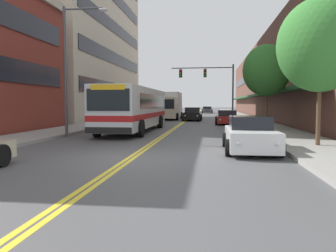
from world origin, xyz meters
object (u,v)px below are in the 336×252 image
(car_dark_grey_moving_second, at_px, (207,110))
(car_red_parked_right_mid, at_px, (227,118))
(car_slate_blue_parked_left_near, at_px, (154,114))
(traffic_signal_mast, at_px, (211,80))
(car_white_parked_right_foreground, at_px, (250,135))
(box_truck, at_px, (170,106))
(street_tree_right_mid, at_px, (266,71))
(fire_hydrant, at_px, (254,122))
(street_tree_right_near, at_px, (321,45))
(car_black_moving_lead, at_px, (192,114))
(street_lamp_left_near, at_px, (72,59))
(city_bus, at_px, (135,107))

(car_dark_grey_moving_second, bearing_deg, car_red_parked_right_mid, -86.56)
(car_slate_blue_parked_left_near, distance_m, traffic_signal_mast, 8.82)
(car_slate_blue_parked_left_near, xyz_separation_m, car_white_parked_right_foreground, (8.62, -27.49, 0.08))
(car_slate_blue_parked_left_near, height_order, car_white_parked_right_foreground, car_white_parked_right_foreground)
(box_truck, height_order, street_tree_right_mid, street_tree_right_mid)
(car_dark_grey_moving_second, height_order, fire_hydrant, car_dark_grey_moving_second)
(box_truck, xyz_separation_m, street_tree_right_near, (9.36, -25.43, 2.63))
(car_black_moving_lead, relative_size, street_lamp_left_near, 0.68)
(car_red_parked_right_mid, height_order, street_tree_right_near, street_tree_right_near)
(city_bus, height_order, car_black_moving_lead, city_bus)
(car_white_parked_right_foreground, height_order, fire_hydrant, car_white_parked_right_foreground)
(car_red_parked_right_mid, xyz_separation_m, street_lamp_left_near, (-9.16, -13.21, 3.77))
(street_lamp_left_near, bearing_deg, street_tree_right_near, -14.82)
(car_slate_blue_parked_left_near, distance_m, box_truck, 2.62)
(car_white_parked_right_foreground, distance_m, car_black_moving_lead, 24.11)
(car_dark_grey_moving_second, xyz_separation_m, street_lamp_left_near, (-7.00, -49.05, 3.75))
(car_white_parked_right_foreground, bearing_deg, street_lamp_left_near, 155.21)
(traffic_signal_mast, bearing_deg, car_black_moving_lead, -174.00)
(city_bus, bearing_deg, street_tree_right_mid, 11.15)
(box_truck, bearing_deg, city_bus, -90.80)
(city_bus, relative_size, street_lamp_left_near, 1.64)
(city_bus, height_order, car_white_parked_right_foreground, city_bus)
(car_red_parked_right_mid, distance_m, street_lamp_left_near, 16.51)
(car_black_moving_lead, bearing_deg, fire_hydrant, -66.73)
(street_tree_right_mid, distance_m, fire_hydrant, 3.86)
(car_slate_blue_parked_left_near, bearing_deg, fire_hydrant, -57.00)
(car_slate_blue_parked_left_near, relative_size, fire_hydrant, 5.41)
(box_truck, bearing_deg, street_tree_right_near, -69.79)
(city_bus, bearing_deg, street_tree_right_near, -39.03)
(car_black_moving_lead, bearing_deg, street_tree_right_near, -74.15)
(car_dark_grey_moving_second, distance_m, street_lamp_left_near, 49.68)
(street_tree_right_near, bearing_deg, car_white_parked_right_foreground, -160.03)
(city_bus, bearing_deg, car_dark_grey_moving_second, 84.19)
(street_tree_right_mid, bearing_deg, car_dark_grey_moving_second, 96.03)
(car_slate_blue_parked_left_near, distance_m, car_white_parked_right_foreground, 28.81)
(car_dark_grey_moving_second, relative_size, street_tree_right_near, 0.72)
(car_slate_blue_parked_left_near, bearing_deg, box_truck, -25.24)
(car_slate_blue_parked_left_near, height_order, car_dark_grey_moving_second, car_dark_grey_moving_second)
(car_white_parked_right_foreground, bearing_deg, car_slate_blue_parked_left_near, 107.41)
(car_dark_grey_moving_second, relative_size, street_lamp_left_near, 0.60)
(car_black_moving_lead, relative_size, fire_hydrant, 6.21)
(box_truck, relative_size, traffic_signal_mast, 1.11)
(car_white_parked_right_foreground, xyz_separation_m, car_red_parked_right_mid, (-0.04, 17.46, -0.04))
(car_black_moving_lead, relative_size, traffic_signal_mast, 0.70)
(box_truck, xyz_separation_m, street_lamp_left_near, (-2.73, -22.23, 2.71))
(city_bus, xyz_separation_m, car_slate_blue_parked_left_near, (-1.90, 18.65, -1.09))
(car_white_parked_right_foreground, xyz_separation_m, street_tree_right_near, (2.89, 1.05, 3.65))
(street_tree_right_near, bearing_deg, car_dark_grey_moving_second, 95.56)
(car_black_moving_lead, relative_size, street_tree_right_near, 0.81)
(car_black_moving_lead, xyz_separation_m, street_tree_right_mid, (5.89, -13.22, 3.53))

